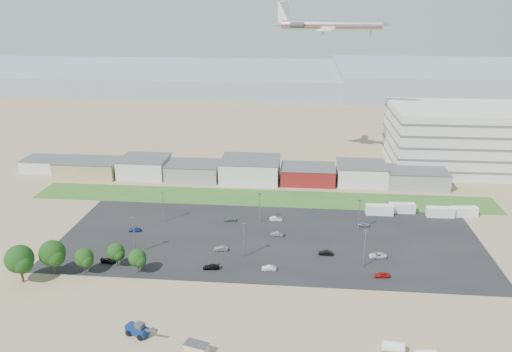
# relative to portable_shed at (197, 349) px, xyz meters

# --- Properties ---
(ground) EXTENTS (700.00, 700.00, 0.00)m
(ground) POSITION_rel_portable_shed_xyz_m (5.56, 31.12, -1.16)
(ground) COLOR #837353
(ground) RESTS_ON ground
(parking_lot) EXTENTS (120.00, 50.00, 0.01)m
(parking_lot) POSITION_rel_portable_shed_xyz_m (10.56, 51.12, -1.16)
(parking_lot) COLOR black
(parking_lot) RESTS_ON ground
(grass_strip) EXTENTS (160.00, 16.00, 0.02)m
(grass_strip) POSITION_rel_portable_shed_xyz_m (5.56, 83.12, -1.15)
(grass_strip) COLOR #325B22
(grass_strip) RESTS_ON ground
(hills_backdrop) EXTENTS (700.00, 200.00, 9.00)m
(hills_backdrop) POSITION_rel_portable_shed_xyz_m (45.56, 346.12, 3.34)
(hills_backdrop) COLOR gray
(hills_backdrop) RESTS_ON ground
(building_row) EXTENTS (170.00, 20.00, 8.00)m
(building_row) POSITION_rel_portable_shed_xyz_m (-11.44, 102.12, 2.84)
(building_row) COLOR silver
(building_row) RESTS_ON ground
(parking_garage) EXTENTS (80.00, 40.00, 25.00)m
(parking_garage) POSITION_rel_portable_shed_xyz_m (95.56, 126.12, 11.34)
(parking_garage) COLOR silver
(parking_garage) RESTS_ON ground
(portable_shed) EXTENTS (5.09, 3.57, 2.32)m
(portable_shed) POSITION_rel_portable_shed_xyz_m (0.00, 0.00, 0.00)
(portable_shed) COLOR #C1B992
(portable_shed) RESTS_ON ground
(telehandler) EXTENTS (8.02, 5.36, 3.18)m
(telehandler) POSITION_rel_portable_shed_xyz_m (-13.23, 4.42, 0.43)
(telehandler) COLOR navy
(telehandler) RESTS_ON ground
(storage_tank_nw) EXTENTS (4.40, 2.45, 2.55)m
(storage_tank_nw) POSITION_rel_portable_shed_xyz_m (37.76, 4.00, 0.11)
(storage_tank_nw) COLOR silver
(storage_tank_nw) RESTS_ON ground
(box_trailer_a) EXTENTS (8.69, 2.91, 3.23)m
(box_trailer_a) POSITION_rel_portable_shed_xyz_m (44.43, 72.20, 0.45)
(box_trailer_a) COLOR silver
(box_trailer_a) RESTS_ON ground
(box_trailer_b) EXTENTS (8.38, 2.91, 3.11)m
(box_trailer_b) POSITION_rel_portable_shed_xyz_m (51.91, 74.53, 0.39)
(box_trailer_b) COLOR silver
(box_trailer_b) RESTS_ON ground
(box_trailer_c) EXTENTS (8.46, 2.74, 3.16)m
(box_trailer_c) POSITION_rel_portable_shed_xyz_m (63.42, 72.21, 0.42)
(box_trailer_c) COLOR silver
(box_trailer_c) RESTS_ON ground
(box_trailer_d) EXTENTS (8.43, 3.47, 3.07)m
(box_trailer_d) POSITION_rel_portable_shed_xyz_m (71.10, 73.40, 0.37)
(box_trailer_d) COLOR silver
(box_trailer_d) RESTS_ON ground
(tree_far_left) EXTENTS (7.28, 7.28, 10.92)m
(tree_far_left) POSITION_rel_portable_shed_xyz_m (-47.58, 21.98, 4.30)
(tree_far_left) COLOR black
(tree_far_left) RESTS_ON ground
(tree_left) EXTENTS (6.87, 6.87, 10.30)m
(tree_left) POSITION_rel_portable_shed_xyz_m (-41.55, 26.29, 3.99)
(tree_left) COLOR black
(tree_left) RESTS_ON ground
(tree_mid) EXTENTS (5.05, 5.05, 7.58)m
(tree_mid) POSITION_rel_portable_shed_xyz_m (-34.17, 27.58, 2.63)
(tree_mid) COLOR black
(tree_mid) RESTS_ON ground
(tree_right) EXTENTS (4.78, 4.78, 7.18)m
(tree_right) POSITION_rel_portable_shed_xyz_m (-27.52, 31.72, 2.43)
(tree_right) COLOR black
(tree_right) RESTS_ON ground
(tree_near) EXTENTS (4.76, 4.76, 7.14)m
(tree_near) POSITION_rel_portable_shed_xyz_m (-21.06, 29.12, 2.41)
(tree_near) COLOR black
(tree_near) RESTS_ON ground
(lightpole_front_l) EXTENTS (1.24, 0.52, 10.57)m
(lightpole_front_l) POSITION_rel_portable_shed_xyz_m (-25.06, 39.02, 4.12)
(lightpole_front_l) COLOR slate
(lightpole_front_l) RESTS_ON ground
(lightpole_front_m) EXTENTS (1.14, 0.48, 9.71)m
(lightpole_front_m) POSITION_rel_portable_shed_xyz_m (4.50, 40.04, 3.69)
(lightpole_front_m) COLOR slate
(lightpole_front_m) RESTS_ON ground
(lightpole_front_r) EXTENTS (1.21, 0.50, 10.28)m
(lightpole_front_r) POSITION_rel_portable_shed_xyz_m (35.66, 37.30, 3.98)
(lightpole_front_r) COLOR slate
(lightpole_front_r) RESTS_ON ground
(lightpole_back_l) EXTENTS (1.12, 0.47, 9.52)m
(lightpole_back_l) POSITION_rel_portable_shed_xyz_m (-23.04, 60.44, 3.60)
(lightpole_back_l) COLOR slate
(lightpole_back_l) RESTS_ON ground
(lightpole_back_m) EXTENTS (1.12, 0.46, 9.48)m
(lightpole_back_m) POSITION_rel_portable_shed_xyz_m (6.68, 62.65, 3.58)
(lightpole_back_m) COLOR slate
(lightpole_back_m) RESTS_ON ground
(lightpole_back_r) EXTENTS (1.13, 0.47, 9.62)m
(lightpole_back_r) POSITION_rel_portable_shed_xyz_m (36.47, 59.54, 3.65)
(lightpole_back_r) COLOR slate
(lightpole_back_r) RESTS_ON ground
(airliner) EXTENTS (50.80, 38.10, 13.84)m
(airliner) POSITION_rel_portable_shed_xyz_m (28.74, 121.72, 55.34)
(airliner) COLOR silver
(parked_car_0) EXTENTS (4.82, 2.54, 1.29)m
(parked_car_0) POSITION_rel_portable_shed_xyz_m (40.04, 42.72, -0.52)
(parked_car_0) COLOR silver
(parked_car_0) RESTS_ON ground
(parked_car_1) EXTENTS (3.85, 1.40, 1.26)m
(parked_car_1) POSITION_rel_portable_shed_xyz_m (26.28, 42.85, -0.53)
(parked_car_1) COLOR black
(parked_car_1) RESTS_ON ground
(parked_car_2) EXTENTS (3.91, 1.86, 1.29)m
(parked_car_2) POSITION_rel_portable_shed_xyz_m (39.74, 32.51, -0.52)
(parked_car_2) COLOR maroon
(parked_car_2) RESTS_ON ground
(parked_car_3) EXTENTS (4.36, 2.10, 1.22)m
(parked_car_3) POSITION_rel_portable_shed_xyz_m (-3.09, 32.52, -0.55)
(parked_car_3) COLOR black
(parked_car_3) RESTS_ON ground
(parked_car_4) EXTENTS (3.95, 1.79, 1.26)m
(parked_car_4) POSITION_rel_portable_shed_xyz_m (-2.25, 42.60, -0.53)
(parked_car_4) COLOR #A5A5AA
(parked_car_4) RESTS_ON ground
(parked_car_5) EXTENTS (3.65, 1.69, 1.21)m
(parked_car_5) POSITION_rel_portable_shed_xyz_m (-29.79, 52.41, -0.56)
(parked_car_5) COLOR navy
(parked_car_5) RESTS_ON ground
(parked_car_6) EXTENTS (3.95, 1.90, 1.11)m
(parked_car_6) POSITION_rel_portable_shed_xyz_m (-2.32, 62.51, -0.61)
(parked_car_6) COLOR #595B5E
(parked_car_6) RESTS_ON ground
(parked_car_7) EXTENTS (3.83, 1.55, 1.24)m
(parked_car_7) POSITION_rel_portable_shed_xyz_m (12.63, 53.35, -0.54)
(parked_car_7) COLOR #595B5E
(parked_car_7) RESTS_ON ground
(parked_car_8) EXTENTS (3.54, 1.77, 1.16)m
(parked_car_8) POSITION_rel_portable_shed_xyz_m (38.57, 62.44, -0.58)
(parked_car_8) COLOR #A5A5AA
(parked_car_8) RESTS_ON ground
(parked_car_10) EXTENTS (4.13, 1.97, 1.16)m
(parked_car_10) POSITION_rel_portable_shed_xyz_m (-30.43, 33.12, -0.58)
(parked_car_10) COLOR black
(parked_car_10) RESTS_ON ground
(parked_car_11) EXTENTS (4.06, 1.64, 1.31)m
(parked_car_11) POSITION_rel_portable_shed_xyz_m (11.68, 64.08, -0.51)
(parked_car_11) COLOR silver
(parked_car_11) RESTS_ON ground
(parked_car_13) EXTENTS (3.77, 1.58, 1.21)m
(parked_car_13) POSITION_rel_portable_shed_xyz_m (11.66, 33.38, -0.56)
(parked_car_13) COLOR silver
(parked_car_13) RESTS_ON ground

